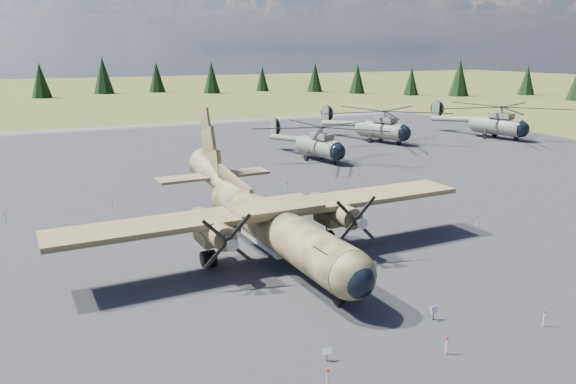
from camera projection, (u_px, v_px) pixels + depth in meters
name	position (u px, v px, depth m)	size (l,w,h in m)	color
ground	(280.00, 260.00, 35.86)	(500.00, 500.00, 0.00)	brown
apron	(228.00, 219.00, 44.63)	(120.00, 120.00, 0.04)	#545459
transport_plane	(267.00, 215.00, 36.50)	(27.51, 25.01, 9.08)	#32391F
helicopter_near	(319.00, 136.00, 66.79)	(19.39, 20.91, 4.23)	#65685A
helicopter_mid	(382.00, 120.00, 79.62)	(23.45, 23.65, 4.67)	#65685A
helicopter_far	(498.00, 116.00, 83.31)	(23.23, 24.42, 4.89)	#65685A
info_placard_left	(327.00, 353.00, 24.19)	(0.41, 0.24, 0.61)	gray
info_placard_right	(434.00, 311.00, 27.85)	(0.50, 0.30, 0.73)	gray
barrier_fence	(273.00, 254.00, 35.48)	(33.12, 29.62, 0.85)	silver
treeline	(179.00, 172.00, 39.10)	(299.67, 302.83, 10.93)	black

